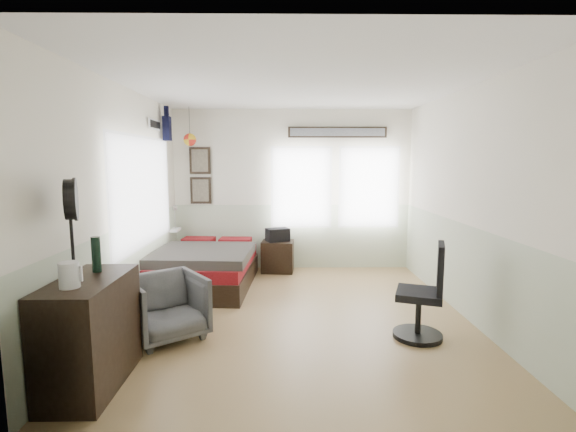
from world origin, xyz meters
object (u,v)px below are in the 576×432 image
bed (206,268)px  nightstand (278,256)px  dresser (91,333)px  task_chair (425,300)px  armchair (167,307)px

bed → nightstand: bearing=42.3°
dresser → task_chair: task_chair is taller
dresser → armchair: 1.00m
dresser → nightstand: bearing=67.3°
task_chair → nightstand: bearing=139.9°
nightstand → task_chair: 3.11m
armchair → task_chair: (2.68, -0.06, 0.08)m
dresser → task_chair: size_ratio=0.98×
bed → dresser: dresser is taller
dresser → nightstand: dresser is taller
armchair → nightstand: bearing=31.0°
armchair → bed: bearing=51.5°
armchair → nightstand: (1.13, 2.63, -0.07)m
armchair → nightstand: 2.86m
bed → dresser: 2.77m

